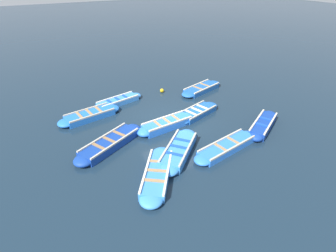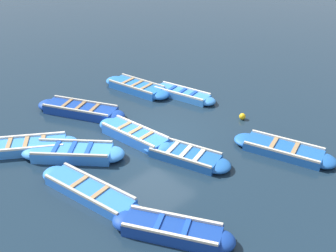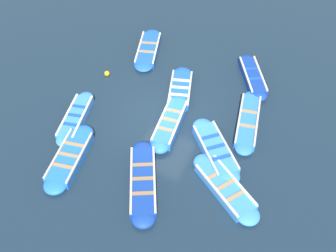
# 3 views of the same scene
# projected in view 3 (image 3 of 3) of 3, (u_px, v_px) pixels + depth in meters

# --- Properties ---
(ground_plane) EXTENTS (120.00, 120.00, 0.00)m
(ground_plane) POSITION_uv_depth(u_px,v_px,m) (163.00, 116.00, 16.99)
(ground_plane) COLOR #162838
(boat_outer_right) EXTENTS (3.61, 1.82, 0.36)m
(boat_outer_right) POSITION_uv_depth(u_px,v_px,m) (148.00, 50.00, 19.93)
(boat_outer_right) COLOR #1E59AD
(boat_outer_right) RESTS_ON ground
(boat_centre) EXTENTS (3.83, 2.46, 0.43)m
(boat_centre) POSITION_uv_depth(u_px,v_px,m) (143.00, 181.00, 14.51)
(boat_centre) COLOR navy
(boat_centre) RESTS_ON ground
(boat_end_of_row) EXTENTS (3.19, 2.97, 0.44)m
(boat_end_of_row) POSITION_uv_depth(u_px,v_px,m) (215.00, 150.00, 15.50)
(boat_end_of_row) COLOR #3884E0
(boat_end_of_row) RESTS_ON ground
(boat_outer_left) EXTENTS (2.73, 3.35, 0.39)m
(boat_outer_left) POSITION_uv_depth(u_px,v_px,m) (225.00, 187.00, 14.36)
(boat_outer_left) COLOR #3884E0
(boat_outer_left) RESTS_ON ground
(boat_far_corner) EXTENTS (3.44, 1.08, 0.44)m
(boat_far_corner) POSITION_uv_depth(u_px,v_px,m) (170.00, 123.00, 16.47)
(boat_far_corner) COLOR blue
(boat_far_corner) RESTS_ON ground
(boat_bow_out) EXTENTS (3.32, 1.74, 0.35)m
(boat_bow_out) POSITION_uv_depth(u_px,v_px,m) (180.00, 90.00, 17.91)
(boat_bow_out) COLOR #1E59AD
(boat_bow_out) RESTS_ON ground
(boat_broadside) EXTENTS (3.20, 2.20, 0.43)m
(boat_broadside) POSITION_uv_depth(u_px,v_px,m) (252.00, 77.00, 18.46)
(boat_broadside) COLOR navy
(boat_broadside) RESTS_ON ground
(boat_mid_row) EXTENTS (3.58, 1.43, 0.40)m
(boat_mid_row) POSITION_uv_depth(u_px,v_px,m) (70.00, 158.00, 15.27)
(boat_mid_row) COLOR blue
(boat_mid_row) RESTS_ON ground
(boat_near_quay) EXTENTS (3.32, 1.36, 0.35)m
(boat_near_quay) POSITION_uv_depth(u_px,v_px,m) (76.00, 118.00, 16.73)
(boat_near_quay) COLOR #3884E0
(boat_near_quay) RESTS_ON ground
(boat_drifting) EXTENTS (3.83, 1.37, 0.37)m
(boat_drifting) POSITION_uv_depth(u_px,v_px,m) (248.00, 121.00, 16.59)
(boat_drifting) COLOR blue
(boat_drifting) RESTS_ON ground
(buoy_orange_near) EXTENTS (0.26, 0.26, 0.26)m
(buoy_orange_near) POSITION_uv_depth(u_px,v_px,m) (107.00, 73.00, 18.71)
(buoy_orange_near) COLOR #EAB214
(buoy_orange_near) RESTS_ON ground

